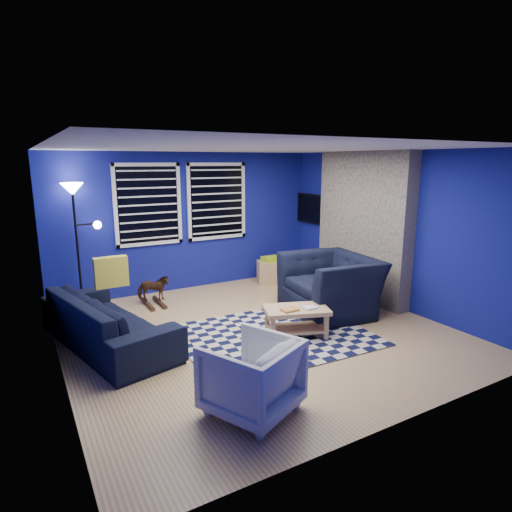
{
  "coord_description": "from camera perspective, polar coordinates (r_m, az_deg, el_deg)",
  "views": [
    {
      "loc": [
        -2.79,
        -4.87,
        2.33
      ],
      "look_at": [
        0.16,
        0.3,
        1.01
      ],
      "focal_mm": 30.0,
      "sensor_mm": 36.0,
      "label": 1
    }
  ],
  "objects": [
    {
      "name": "floor",
      "position": [
        6.08,
        0.1,
        -10.04
      ],
      "size": [
        5.0,
        5.0,
        0.0
      ],
      "primitive_type": "plane",
      "color": "tan",
      "rests_on": "ground"
    },
    {
      "name": "ceiling",
      "position": [
        5.62,
        0.11,
        14.22
      ],
      "size": [
        5.0,
        5.0,
        0.0
      ],
      "primitive_type": "plane",
      "rotation": [
        3.14,
        0.0,
        0.0
      ],
      "color": "white",
      "rests_on": "wall_back"
    },
    {
      "name": "wall_back",
      "position": [
        7.96,
        -8.9,
        4.55
      ],
      "size": [
        5.0,
        0.0,
        5.0
      ],
      "primitive_type": "plane",
      "rotation": [
        1.57,
        0.0,
        0.0
      ],
      "color": "navy",
      "rests_on": "floor"
    },
    {
      "name": "wall_left",
      "position": [
        5.0,
        -25.61,
        -1.24
      ],
      "size": [
        0.0,
        5.0,
        5.0
      ],
      "primitive_type": "plane",
      "rotation": [
        1.57,
        0.0,
        1.57
      ],
      "color": "navy",
      "rests_on": "floor"
    },
    {
      "name": "wall_right",
      "position": [
        7.27,
        17.49,
        3.38
      ],
      "size": [
        0.0,
        5.0,
        5.0
      ],
      "primitive_type": "plane",
      "rotation": [
        1.57,
        0.0,
        -1.57
      ],
      "color": "navy",
      "rests_on": "floor"
    },
    {
      "name": "fireplace",
      "position": [
        7.53,
        13.96,
        3.46
      ],
      "size": [
        0.65,
        2.0,
        2.5
      ],
      "color": "gray",
      "rests_on": "floor"
    },
    {
      "name": "window_left",
      "position": [
        7.65,
        -14.17,
        6.64
      ],
      "size": [
        1.17,
        0.06,
        1.42
      ],
      "color": "black",
      "rests_on": "wall_back"
    },
    {
      "name": "window_right",
      "position": [
        8.09,
        -5.22,
        7.27
      ],
      "size": [
        1.17,
        0.06,
        1.42
      ],
      "color": "black",
      "rests_on": "wall_back"
    },
    {
      "name": "tv",
      "position": [
        8.69,
        7.62,
        6.24
      ],
      "size": [
        0.07,
        1.0,
        0.58
      ],
      "color": "black",
      "rests_on": "wall_right"
    },
    {
      "name": "rug",
      "position": [
        5.94,
        2.39,
        -10.53
      ],
      "size": [
        2.59,
        2.11,
        0.02
      ],
      "primitive_type": "cube",
      "rotation": [
        0.0,
        0.0,
        -0.04
      ],
      "color": "black",
      "rests_on": "floor"
    },
    {
      "name": "sofa",
      "position": [
        5.87,
        -19.18,
        -8.06
      ],
      "size": [
        2.46,
        1.42,
        0.68
      ],
      "primitive_type": "imported",
      "rotation": [
        0.0,
        0.0,
        1.81
      ],
      "color": "black",
      "rests_on": "floor"
    },
    {
      "name": "armchair_big",
      "position": [
        6.77,
        9.87,
        -3.83
      ],
      "size": [
        1.5,
        1.35,
        0.9
      ],
      "primitive_type": "imported",
      "rotation": [
        0.0,
        0.0,
        -1.68
      ],
      "color": "black",
      "rests_on": "floor"
    },
    {
      "name": "armchair_bent",
      "position": [
        4.17,
        -0.63,
        -15.74
      ],
      "size": [
        1.03,
        1.04,
        0.72
      ],
      "primitive_type": "imported",
      "rotation": [
        0.0,
        0.0,
        3.57
      ],
      "color": "gray",
      "rests_on": "floor"
    },
    {
      "name": "rocking_horse",
      "position": [
        7.25,
        -13.56,
        -4.24
      ],
      "size": [
        0.4,
        0.57,
        0.44
      ],
      "primitive_type": "imported",
      "rotation": [
        0.0,
        0.0,
        1.22
      ],
      "color": "#472616",
      "rests_on": "floor"
    },
    {
      "name": "coffee_table",
      "position": [
        5.84,
        5.4,
        -7.94
      ],
      "size": [
        0.97,
        0.76,
        0.43
      ],
      "rotation": [
        0.0,
        0.0,
        -0.35
      ],
      "color": "tan",
      "rests_on": "rug"
    },
    {
      "name": "cabinet",
      "position": [
        8.34,
        2.07,
        -2.06
      ],
      "size": [
        0.62,
        0.51,
        0.53
      ],
      "rotation": [
        0.0,
        0.0,
        -0.36
      ],
      "color": "tan",
      "rests_on": "floor"
    },
    {
      "name": "floor_lamp",
      "position": [
        7.2,
        -22.95,
        6.09
      ],
      "size": [
        0.55,
        0.34,
        2.01
      ],
      "color": "black",
      "rests_on": "floor"
    },
    {
      "name": "throw_pillow",
      "position": [
        6.05,
        -18.75,
        -2.03
      ],
      "size": [
        0.43,
        0.13,
        0.41
      ],
      "primitive_type": "cube",
      "rotation": [
        0.0,
        0.0,
        -0.0
      ],
      "color": "yellow",
      "rests_on": "sofa"
    }
  ]
}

